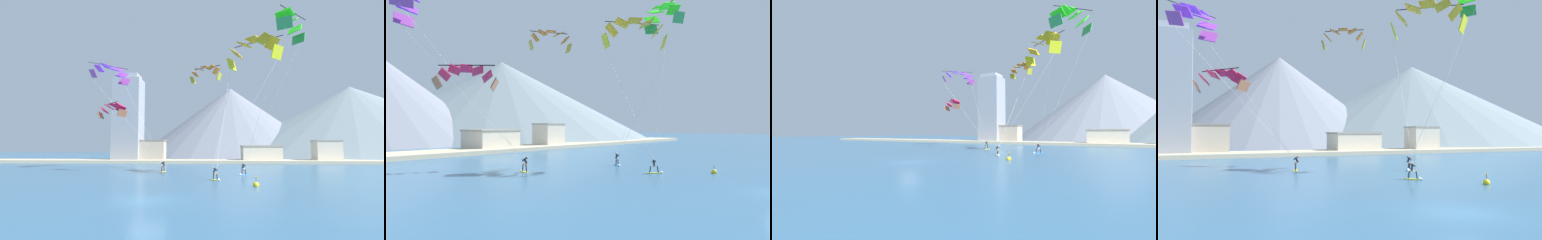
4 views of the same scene
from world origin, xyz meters
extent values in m
plane|color=#336084|center=(0.00, 0.00, 0.00)|extent=(400.00, 400.00, 0.00)
cube|color=yellow|center=(-2.85, 24.47, 0.04)|extent=(0.82, 1.51, 0.07)
cylinder|color=#231E28|center=(-2.96, 24.09, 0.44)|extent=(0.19, 0.28, 0.76)
cylinder|color=#231E28|center=(-2.74, 24.85, 0.44)|extent=(0.19, 0.28, 0.76)
cube|color=orange|center=(-2.85, 24.47, 0.86)|extent=(0.37, 0.32, 0.12)
cylinder|color=#231E28|center=(-2.73, 24.43, 1.20)|extent=(0.52, 0.35, 0.64)
cylinder|color=#231E28|center=(-2.86, 24.34, 1.38)|extent=(0.55, 0.23, 0.42)
cylinder|color=#231E28|center=(-2.79, 24.58, 1.38)|extent=(0.55, 0.23, 0.42)
cylinder|color=black|center=(-3.00, 24.51, 1.35)|extent=(0.18, 0.51, 0.03)
sphere|color=tan|center=(-2.55, 24.38, 1.58)|extent=(0.23, 0.23, 0.23)
cone|color=white|center=(-2.61, 25.30, 0.10)|extent=(0.43, 0.39, 0.36)
cube|color=#337FDB|center=(8.90, 20.15, 0.04)|extent=(1.27, 1.38, 0.07)
cylinder|color=#231E28|center=(9.16, 20.45, 0.43)|extent=(0.25, 0.26, 0.73)
cylinder|color=#231E28|center=(8.64, 19.85, 0.43)|extent=(0.25, 0.26, 0.73)
cube|color=white|center=(8.90, 20.15, 0.83)|extent=(0.39, 0.38, 0.12)
cylinder|color=#231E28|center=(8.85, 20.20, 1.16)|extent=(0.42, 0.40, 0.62)
cylinder|color=#231E28|center=(9.00, 20.22, 1.34)|extent=(0.45, 0.40, 0.40)
cylinder|color=#231E28|center=(8.85, 20.04, 1.34)|extent=(0.45, 0.40, 0.40)
cylinder|color=black|center=(9.06, 20.01, 1.31)|extent=(0.36, 0.42, 0.03)
sphere|color=tan|center=(8.77, 20.27, 1.56)|extent=(0.22, 0.22, 0.22)
cone|color=white|center=(8.34, 19.49, 0.10)|extent=(0.47, 0.46, 0.36)
cube|color=yellow|center=(4.95, 13.06, 0.04)|extent=(1.11, 1.46, 0.07)
cylinder|color=#14232D|center=(4.75, 13.40, 0.41)|extent=(0.21, 0.25, 0.69)
cylinder|color=#14232D|center=(5.15, 12.72, 0.41)|extent=(0.21, 0.25, 0.69)
cube|color=orange|center=(4.95, 13.06, 0.79)|extent=(0.36, 0.34, 0.12)
cylinder|color=#14232D|center=(4.87, 13.01, 1.10)|extent=(0.46, 0.38, 0.58)
cylinder|color=#14232D|center=(4.90, 13.15, 1.27)|extent=(0.46, 0.32, 0.38)
cylinder|color=#14232D|center=(5.01, 12.96, 1.27)|extent=(0.46, 0.32, 0.38)
cylinder|color=black|center=(5.11, 13.15, 1.24)|extent=(0.29, 0.46, 0.03)
sphere|color=tan|center=(4.73, 12.93, 1.45)|extent=(0.21, 0.21, 0.21)
cone|color=white|center=(5.40, 12.31, 0.10)|extent=(0.46, 0.44, 0.36)
cube|color=purple|center=(-15.20, 26.83, 16.12)|extent=(1.94, 2.17, 1.68)
cube|color=#8632EC|center=(-14.45, 27.54, 17.15)|extent=(2.17, 2.36, 1.52)
cube|color=#8632EC|center=(-13.66, 28.57, 17.82)|extent=(2.35, 2.38, 1.20)
cube|color=#8632EC|center=(-12.92, 29.81, 18.05)|extent=(2.47, 2.27, 0.74)
cube|color=#8632EC|center=(-12.31, 31.11, 17.82)|extent=(2.51, 2.05, 1.20)
cube|color=#8632EC|center=(-11.90, 32.34, 17.15)|extent=(2.47, 1.70, 1.52)
cube|color=purple|center=(-11.74, 33.36, 16.12)|extent=(2.37, 1.27, 1.68)
cylinder|color=black|center=(-13.70, 30.22, 18.33)|extent=(5.55, 5.42, 0.10)
cylinder|color=silver|center=(-9.26, 25.57, 8.43)|extent=(12.56, 2.15, 14.17)
cylinder|color=silver|center=(-7.37, 29.13, 8.43)|extent=(8.79, 9.27, 14.17)
cube|color=green|center=(16.56, 19.35, 18.55)|extent=(1.65, 1.72, 1.53)
cube|color=#2DEC19|center=(15.97, 18.88, 19.71)|extent=(1.94, 2.07, 1.42)
cube|color=#2DEC19|center=(15.24, 18.00, 20.49)|extent=(2.16, 2.21, 1.07)
cube|color=#2DEC19|center=(14.50, 16.87, 20.77)|extent=(2.29, 2.15, 0.54)
cube|color=#2DEC19|center=(13.87, 15.67, 20.49)|extent=(2.29, 1.95, 1.07)
cube|color=#2DEC19|center=(13.46, 14.60, 19.71)|extent=(2.20, 1.56, 1.42)
cube|color=green|center=(13.34, 13.86, 18.55)|extent=(2.00, 1.07, 1.53)
cylinder|color=black|center=(15.19, 16.46, 20.96)|extent=(4.45, 4.66, 0.10)
cylinder|color=silver|center=(12.91, 19.71, 9.60)|extent=(7.74, 0.64, 16.59)
cylinder|color=silver|center=(11.22, 16.83, 9.60)|extent=(4.37, 6.41, 16.59)
cube|color=#C7C917|center=(7.51, 20.93, 15.55)|extent=(1.52, 1.80, 1.74)
cube|color=gold|center=(8.21, 20.50, 16.98)|extent=(1.98, 2.20, 1.51)
cube|color=gold|center=(9.24, 19.65, 17.96)|extent=(2.31, 2.42, 1.02)
cube|color=gold|center=(10.41, 18.54, 18.30)|extent=(2.45, 2.45, 0.34)
cube|color=gold|center=(11.53, 17.37, 17.96)|extent=(2.42, 2.31, 1.02)
cube|color=gold|center=(12.38, 16.35, 16.98)|extent=(2.20, 1.98, 1.51)
cube|color=#C7C917|center=(12.82, 15.65, 15.55)|extent=(1.80, 1.52, 1.74)
cylinder|color=black|center=(10.96, 19.10, 18.20)|extent=(5.94, 4.59, 0.10)
cylinder|color=silver|center=(6.21, 17.06, 7.99)|extent=(2.26, 7.85, 13.52)
cylinder|color=silver|center=(8.98, 14.30, 7.99)|extent=(7.78, 2.35, 13.52)
cube|color=#A35C3E|center=(-8.71, 22.29, 8.81)|extent=(1.51, 1.24, 1.21)
cube|color=#E41A48|center=(-9.10, 22.85, 9.58)|extent=(1.66, 1.44, 1.14)
cube|color=#E41A48|center=(-9.75, 23.45, 10.08)|extent=(1.68, 1.60, 0.92)
cube|color=#E41A48|center=(-10.58, 24.02, 10.25)|extent=(1.61, 1.70, 0.58)
cube|color=#E41A48|center=(-11.47, 24.49, 10.08)|extent=(1.44, 1.73, 0.92)
cube|color=#E41A48|center=(-12.31, 24.79, 9.58)|extent=(1.17, 1.69, 1.14)
cube|color=#A35C3E|center=(-12.98, 24.87, 8.81)|extent=(0.84, 1.60, 1.21)
cylinder|color=black|center=(-10.88, 23.52, 10.46)|extent=(3.31, 4.01, 0.10)
cube|color=#A6A221|center=(1.50, 27.97, 14.96)|extent=(1.00, 1.22, 1.16)
cube|color=#C66513|center=(1.94, 27.68, 15.94)|extent=(1.35, 1.43, 0.99)
cube|color=#C66513|center=(2.69, 27.22, 16.61)|extent=(1.55, 1.56, 0.64)
cube|color=#C66513|center=(3.63, 26.67, 16.85)|extent=(1.59, 1.60, 0.17)
cube|color=#C66513|center=(4.59, 26.15, 16.61)|extent=(1.52, 1.58, 0.64)
cube|color=#C66513|center=(5.37, 25.75, 15.94)|extent=(1.28, 1.46, 0.99)
cube|color=#A6A221|center=(5.85, 25.53, 14.96)|extent=(0.91, 1.26, 1.16)
cylinder|color=black|center=(3.89, 27.14, 16.87)|extent=(4.23, 2.68, 0.10)
sphere|color=yellow|center=(8.77, 8.06, 0.15)|extent=(0.56, 0.56, 0.56)
cylinder|color=black|center=(8.77, 8.06, 0.65)|extent=(0.04, 0.04, 0.44)
cube|color=yellow|center=(8.86, 8.06, 0.83)|extent=(0.18, 0.01, 0.12)
cube|color=#BCAD8E|center=(0.00, 52.45, 0.35)|extent=(180.00, 10.00, 0.70)
cube|color=beige|center=(16.97, 55.06, 1.97)|extent=(9.39, 6.82, 3.93)
cube|color=gray|center=(16.97, 55.06, 4.08)|extent=(9.76, 7.10, 0.30)
cube|color=#A89E8E|center=(-11.78, 56.33, 2.71)|extent=(8.64, 4.58, 5.41)
cube|color=slate|center=(-11.78, 56.33, 5.56)|extent=(8.98, 4.76, 0.30)
cube|color=gray|center=(-17.24, 56.17, 10.91)|extent=(7.00, 7.00, 21.81)
cube|color=#979DA8|center=(-17.24, 56.17, 22.41)|extent=(5.60, 5.60, 1.20)
cone|color=slate|center=(13.27, 112.46, 15.12)|extent=(82.39, 82.39, 30.23)
camera|label=1|loc=(4.49, -21.29, 3.69)|focal=28.00mm
camera|label=2|loc=(-30.93, -5.15, 5.07)|focal=35.00mm
camera|label=3|loc=(21.13, -21.67, 3.40)|focal=24.00mm
camera|label=4|loc=(-12.96, -15.79, 4.21)|focal=35.00mm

